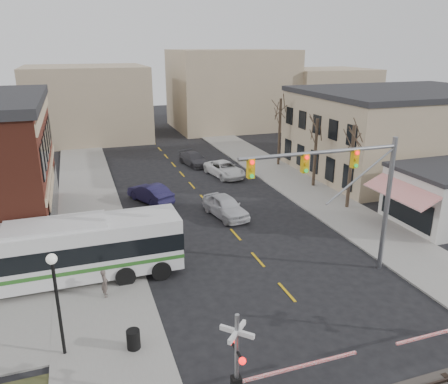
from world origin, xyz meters
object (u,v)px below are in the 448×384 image
at_px(street_lamp, 55,285).
at_px(pedestrian_far, 95,259).
at_px(traffic_signal_mast, 351,182).
at_px(transit_bus, 59,252).
at_px(rr_crossing_west, 248,361).
at_px(trash_bin, 133,339).
at_px(car_a, 225,206).
at_px(pedestrian_near, 105,283).
at_px(car_b, 150,193).
at_px(car_d, 194,159).
at_px(car_c, 225,169).

height_order(street_lamp, pedestrian_far, street_lamp).
bearing_deg(traffic_signal_mast, pedestrian_far, 160.38).
distance_m(transit_bus, rr_crossing_west, 13.26).
relative_size(transit_bus, traffic_signal_mast, 1.45).
xyz_separation_m(trash_bin, car_a, (8.96, 13.61, 0.28)).
xyz_separation_m(rr_crossing_west, pedestrian_near, (-4.41, 9.13, -1.08)).
relative_size(car_b, pedestrian_far, 3.05).
xyz_separation_m(traffic_signal_mast, car_b, (-8.41, 16.07, -4.91)).
bearing_deg(street_lamp, car_b, 69.26).
distance_m(car_a, car_d, 15.69).
height_order(car_b, pedestrian_near, pedestrian_near).
xyz_separation_m(car_c, car_d, (-1.82, 5.20, -0.05)).
xyz_separation_m(transit_bus, pedestrian_near, (2.20, -2.37, -1.06)).
bearing_deg(trash_bin, street_lamp, 167.82).
bearing_deg(street_lamp, car_d, 64.65).
height_order(transit_bus, car_a, transit_bus).
xyz_separation_m(pedestrian_near, pedestrian_far, (-0.34, 2.89, 0.02)).
xyz_separation_m(traffic_signal_mast, pedestrian_far, (-13.58, 4.84, -4.79)).
bearing_deg(pedestrian_near, pedestrian_far, 6.33).
bearing_deg(street_lamp, trash_bin, -12.18).
relative_size(transit_bus, car_c, 2.51).
xyz_separation_m(traffic_signal_mast, rr_crossing_west, (-8.83, -7.17, -3.73)).
xyz_separation_m(transit_bus, car_d, (13.69, 22.14, -1.25)).
distance_m(car_b, car_c, 9.94).
distance_m(car_d, pedestrian_far, 24.65).
relative_size(transit_bus, pedestrian_near, 8.78).
relative_size(car_b, car_c, 0.90).
bearing_deg(car_b, pedestrian_far, 40.75).
xyz_separation_m(car_a, car_c, (3.52, 10.40, -0.09)).
relative_size(transit_bus, car_b, 2.81).
relative_size(traffic_signal_mast, car_a, 1.89).
relative_size(car_d, pedestrian_far, 3.06).
height_order(street_lamp, pedestrian_near, street_lamp).
xyz_separation_m(rr_crossing_west, pedestrian_far, (-4.75, 12.02, -1.06)).
bearing_deg(rr_crossing_west, car_d, 78.10).
distance_m(rr_crossing_west, pedestrian_near, 10.19).
bearing_deg(pedestrian_far, pedestrian_near, -116.94).
distance_m(traffic_signal_mast, trash_bin, 13.71).
xyz_separation_m(trash_bin, pedestrian_near, (-0.83, 4.69, 0.33)).
relative_size(street_lamp, car_c, 0.89).
xyz_separation_m(rr_crossing_west, car_d, (7.09, 33.64, -1.27)).
xyz_separation_m(trash_bin, pedestrian_far, (-1.18, 7.59, 0.35)).
bearing_deg(car_d, traffic_signal_mast, -97.37).
height_order(car_c, pedestrian_near, pedestrian_near).
bearing_deg(rr_crossing_west, transit_bus, 119.88).
bearing_deg(traffic_signal_mast, pedestrian_near, 171.62).
height_order(car_b, pedestrian_far, pedestrian_far).
bearing_deg(pedestrian_far, car_d, 27.60).
relative_size(car_d, pedestrian_near, 3.14).
height_order(traffic_signal_mast, car_d, traffic_signal_mast).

